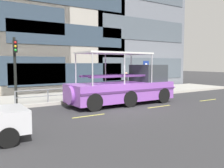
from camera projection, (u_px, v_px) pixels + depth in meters
ground_plane at (119, 108)px, 14.03m from camera, size 120.00×120.00×0.00m
sidewalk at (78, 96)px, 18.70m from camera, size 32.00×4.80×0.18m
curb_edge at (93, 100)px, 16.62m from camera, size 32.00×0.18×0.18m
lane_centreline at (127, 111)px, 13.30m from camera, size 25.80×0.12×0.01m
curb_guardrail at (101, 89)px, 17.32m from camera, size 11.89×0.09×0.83m
traffic_light_pole at (15, 64)px, 14.30m from camera, size 0.24×0.46×3.98m
parking_sign at (146, 71)px, 20.26m from camera, size 0.60×0.12×2.65m
duck_tour_boat at (128, 87)px, 15.68m from camera, size 8.69×2.54×3.30m
pedestrian_near_bow at (126, 80)px, 19.71m from camera, size 0.25×0.49×1.73m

